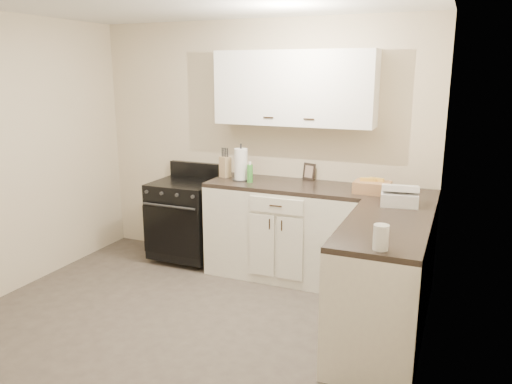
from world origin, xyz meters
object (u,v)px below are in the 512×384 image
at_px(knife_block, 225,167).
at_px(paper_towel, 241,165).
at_px(countertop_grill, 399,198).
at_px(wicker_basket, 372,187).
at_px(stove, 185,219).

distance_m(knife_block, paper_towel, 0.23).
bearing_deg(paper_towel, countertop_grill, -12.25).
xyz_separation_m(knife_block, wicker_basket, (1.51, -0.11, -0.05)).
bearing_deg(paper_towel, knife_block, 160.16).
height_order(stove, countertop_grill, countertop_grill).
bearing_deg(stove, knife_block, 9.87).
xyz_separation_m(knife_block, paper_towel, (0.21, -0.08, 0.05)).
distance_m(stove, wicker_basket, 2.03).
bearing_deg(wicker_basket, stove, 178.99).
bearing_deg(stove, paper_towel, 0.07).
xyz_separation_m(stove, countertop_grill, (2.23, -0.34, 0.53)).
bearing_deg(countertop_grill, knife_block, 159.35).
distance_m(wicker_basket, countertop_grill, 0.41).
xyz_separation_m(paper_towel, countertop_grill, (1.57, -0.34, -0.11)).
relative_size(paper_towel, countertop_grill, 1.09).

